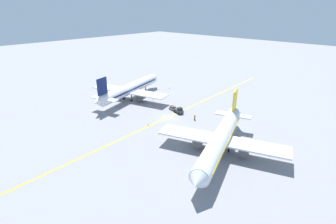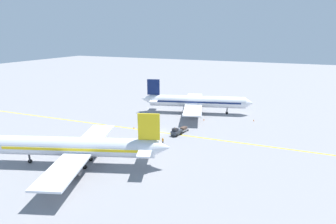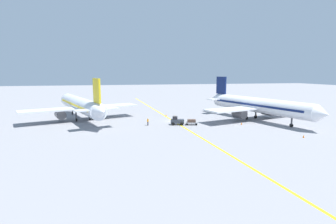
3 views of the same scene
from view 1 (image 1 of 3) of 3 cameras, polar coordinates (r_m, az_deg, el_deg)
ground_plane at (r=75.72m, az=-0.11°, el=-1.20°), size 400.00×400.00×0.00m
apron_yellow_centreline at (r=75.72m, az=-0.11°, el=-1.19°), size 5.88×119.89×0.01m
airplane_at_gate at (r=57.10m, az=11.47°, el=-5.68°), size 28.16×34.52×10.60m
airplane_adjacent_stand at (r=90.64m, az=-8.31°, el=5.02°), size 28.37×34.99×10.60m
baggage_tug_dark at (r=78.35m, az=2.39°, el=0.32°), size 3.28×2.37×2.11m
baggage_cart_trailing at (r=80.94m, az=1.06°, el=0.95°), size 2.87×2.02×1.24m
ground_crew_worker at (r=74.02m, az=5.84°, el=-1.11°), size 0.38×0.51×1.68m
traffic_cone_near_nose at (r=102.56m, az=0.29°, el=5.25°), size 0.32×0.32×0.55m
traffic_cone_mid_apron at (r=70.59m, az=-4.32°, el=-2.81°), size 0.32×0.32×0.55m
traffic_cone_by_wingtip at (r=89.98m, az=-3.23°, el=2.79°), size 0.32×0.32×0.55m
traffic_cone_far_edge at (r=91.41m, az=-11.78°, el=2.66°), size 0.32×0.32×0.55m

